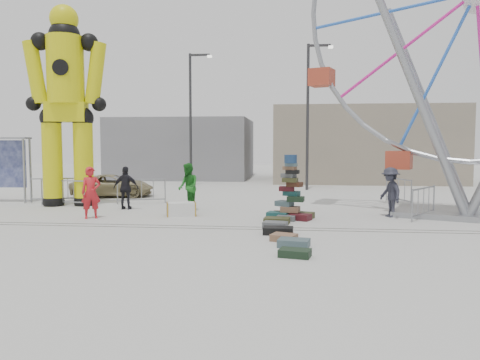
# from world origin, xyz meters

# --- Properties ---
(ground) EXTENTS (90.00, 90.00, 0.00)m
(ground) POSITION_xyz_m (0.00, 0.00, 0.00)
(ground) COLOR #9E9E99
(ground) RESTS_ON ground
(track_line_near) EXTENTS (40.00, 0.04, 0.01)m
(track_line_near) POSITION_xyz_m (0.00, 0.60, 0.00)
(track_line_near) COLOR #47443F
(track_line_near) RESTS_ON ground
(track_line_far) EXTENTS (40.00, 0.04, 0.01)m
(track_line_far) POSITION_xyz_m (0.00, 1.00, 0.00)
(track_line_far) COLOR #47443F
(track_line_far) RESTS_ON ground
(building_right) EXTENTS (12.00, 8.00, 5.00)m
(building_right) POSITION_xyz_m (7.00, 20.00, 2.50)
(building_right) COLOR gray
(building_right) RESTS_ON ground
(building_left) EXTENTS (10.00, 8.00, 4.40)m
(building_left) POSITION_xyz_m (-6.00, 22.00, 2.20)
(building_left) COLOR gray
(building_left) RESTS_ON ground
(lamp_post_right) EXTENTS (1.41, 0.25, 8.00)m
(lamp_post_right) POSITION_xyz_m (3.09, 13.00, 4.48)
(lamp_post_right) COLOR #2D2D30
(lamp_post_right) RESTS_ON ground
(lamp_post_left) EXTENTS (1.41, 0.25, 8.00)m
(lamp_post_left) POSITION_xyz_m (-3.91, 15.00, 4.48)
(lamp_post_left) COLOR #2D2D30
(lamp_post_left) RESTS_ON ground
(suitcase_tower) EXTENTS (1.69, 1.40, 2.19)m
(suitcase_tower) POSITION_xyz_m (2.07, 2.76, 0.61)
(suitcase_tower) COLOR #184847
(suitcase_tower) RESTS_ON ground
(crash_test_dummy) EXTENTS (3.36, 1.47, 8.41)m
(crash_test_dummy) POSITION_xyz_m (-7.07, 5.22, 4.43)
(crash_test_dummy) COLOR black
(crash_test_dummy) RESTS_ON ground
(ferris_wheel) EXTENTS (11.03, 4.48, 13.66)m
(ferris_wheel) POSITION_xyz_m (8.31, 3.90, 6.73)
(ferris_wheel) COLOR gray
(ferris_wheel) RESTS_ON ground
(steamer_trunk) EXTENTS (1.14, 0.85, 0.48)m
(steamer_trunk) POSITION_xyz_m (-1.80, 3.00, 0.24)
(steamer_trunk) COLOR silver
(steamer_trunk) RESTS_ON ground
(row_case_0) EXTENTS (0.87, 0.61, 0.19)m
(row_case_0) POSITION_xyz_m (1.64, 1.77, 0.09)
(row_case_0) COLOR #38391C
(row_case_0) RESTS_ON ground
(row_case_1) EXTENTS (0.79, 0.59, 0.20)m
(row_case_1) POSITION_xyz_m (1.61, 0.86, 0.10)
(row_case_1) COLOR #54575B
(row_case_1) RESTS_ON ground
(row_case_2) EXTENTS (0.86, 0.51, 0.21)m
(row_case_2) POSITION_xyz_m (1.72, -0.08, 0.11)
(row_case_2) COLOR black
(row_case_2) RESTS_ON ground
(row_case_3) EXTENTS (0.77, 0.69, 0.19)m
(row_case_3) POSITION_xyz_m (1.89, -0.96, 0.09)
(row_case_3) COLOR brown
(row_case_3) RESTS_ON ground
(row_case_4) EXTENTS (0.85, 0.66, 0.20)m
(row_case_4) POSITION_xyz_m (2.15, -1.65, 0.10)
(row_case_4) COLOR #435A60
(row_case_4) RESTS_ON ground
(row_case_5) EXTENTS (0.79, 0.60, 0.18)m
(row_case_5) POSITION_xyz_m (2.16, -2.69, 0.09)
(row_case_5) COLOR black
(row_case_5) RESTS_ON ground
(barricade_dummy_a) EXTENTS (1.93, 0.73, 1.10)m
(barricade_dummy_a) POSITION_xyz_m (-8.12, 6.12, 0.55)
(barricade_dummy_a) COLOR gray
(barricade_dummy_a) RESTS_ON ground
(barricade_dummy_b) EXTENTS (1.99, 0.38, 1.10)m
(barricade_dummy_b) POSITION_xyz_m (-7.25, 5.04, 0.55)
(barricade_dummy_b) COLOR gray
(barricade_dummy_b) RESTS_ON ground
(barricade_dummy_c) EXTENTS (1.93, 0.71, 1.10)m
(barricade_dummy_c) POSITION_xyz_m (-4.26, 6.12, 0.55)
(barricade_dummy_c) COLOR gray
(barricade_dummy_c) RESTS_ON ground
(barricade_wheel_front) EXTENTS (1.24, 1.69, 1.10)m
(barricade_wheel_front) POSITION_xyz_m (6.60, 3.24, 0.55)
(barricade_wheel_front) COLOR gray
(barricade_wheel_front) RESTS_ON ground
(barricade_wheel_back) EXTENTS (0.70, 1.94, 1.10)m
(barricade_wheel_back) POSITION_xyz_m (6.71, 7.48, 0.55)
(barricade_wheel_back) COLOR gray
(barricade_wheel_back) RESTS_ON ground
(pedestrian_red) EXTENTS (0.78, 0.69, 1.78)m
(pedestrian_red) POSITION_xyz_m (-4.75, 2.12, 0.89)
(pedestrian_red) COLOR red
(pedestrian_red) RESTS_ON ground
(pedestrian_green) EXTENTS (1.05, 1.12, 1.83)m
(pedestrian_green) POSITION_xyz_m (-1.85, 4.38, 0.92)
(pedestrian_green) COLOR #19661B
(pedestrian_green) RESTS_ON ground
(pedestrian_black) EXTENTS (1.00, 0.45, 1.68)m
(pedestrian_black) POSITION_xyz_m (-4.33, 4.40, 0.84)
(pedestrian_black) COLOR black
(pedestrian_black) RESTS_ON ground
(pedestrian_grey) EXTENTS (0.98, 1.27, 1.74)m
(pedestrian_grey) POSITION_xyz_m (5.54, 3.52, 0.87)
(pedestrian_grey) COLOR #23242F
(pedestrian_grey) RESTS_ON ground
(parked_suv) EXTENTS (4.15, 2.49, 1.08)m
(parked_suv) POSITION_xyz_m (-6.50, 8.56, 0.54)
(parked_suv) COLOR #90835D
(parked_suv) RESTS_ON ground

